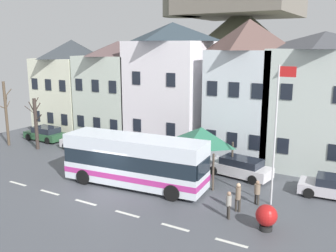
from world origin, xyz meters
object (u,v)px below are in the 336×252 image
at_px(bare_tree_01, 6,113).
at_px(parked_car_00, 335,187).
at_px(townhouse_00, 74,85).
at_px(pedestrian_00, 238,196).
at_px(townhouse_02, 172,85).
at_px(harbour_buoy, 266,216).
at_px(bare_tree_00, 36,123).
at_px(transit_bus, 135,162).
at_px(townhouse_04, 320,100).
at_px(hilltop_castle, 239,57).
at_px(parked_car_02, 45,134).
at_px(parked_car_01, 83,141).
at_px(flagpole, 277,127).
at_px(pedestrian_01, 257,190).
at_px(townhouse_03, 247,90).
at_px(townhouse_01, 119,90).
at_px(public_bench, 235,166).
at_px(bus_shelter, 201,136).
at_px(pedestrian_02, 229,203).
at_px(parked_car_03, 239,167).

bearing_deg(bare_tree_01, parked_car_00, 4.63).
relative_size(townhouse_00, pedestrian_00, 5.77).
distance_m(townhouse_02, harbour_buoy, 17.64).
bearing_deg(bare_tree_00, parked_car_00, 4.18).
height_order(transit_bus, bare_tree_01, bare_tree_01).
distance_m(pedestrian_00, harbour_buoy, 2.36).
distance_m(townhouse_04, hilltop_castle, 22.14).
bearing_deg(parked_car_02, townhouse_02, -155.90).
height_order(transit_bus, parked_car_02, transit_bus).
bearing_deg(townhouse_04, parked_car_01, -162.89).
relative_size(flagpole, bare_tree_01, 1.36).
bearing_deg(harbour_buoy, pedestrian_01, 115.79).
distance_m(parked_car_01, pedestrian_01, 17.26).
distance_m(townhouse_03, townhouse_04, 5.47).
height_order(townhouse_01, bare_tree_01, townhouse_01).
relative_size(townhouse_04, public_bench, 6.21).
bearing_deg(townhouse_01, townhouse_04, 0.04).
distance_m(public_bench, flagpole, 7.09).
bearing_deg(bare_tree_01, pedestrian_00, -6.65).
xyz_separation_m(townhouse_02, pedestrian_00, (10.22, -10.54, -4.55)).
xyz_separation_m(bus_shelter, parked_car_02, (-17.44, 1.85, -2.32)).
relative_size(townhouse_02, hilltop_castle, 0.33).
relative_size(pedestrian_00, pedestrian_02, 1.09).
height_order(pedestrian_02, bare_tree_00, bare_tree_00).
bearing_deg(transit_bus, parked_car_00, 16.35).
xyz_separation_m(townhouse_00, hilltop_castle, (11.88, 17.84, 2.74)).
bearing_deg(townhouse_03, townhouse_02, 177.73).
distance_m(townhouse_02, bus_shelter, 9.43).
bearing_deg(public_bench, parked_car_01, -175.85).
relative_size(townhouse_03, townhouse_04, 1.10).
bearing_deg(pedestrian_01, parked_car_01, 167.39).
bearing_deg(townhouse_01, pedestrian_02, -36.11).
distance_m(townhouse_01, flagpole, 19.99).
xyz_separation_m(townhouse_00, parked_car_00, (26.89, -5.93, -4.15)).
distance_m(harbour_buoy, bare_tree_00, 22.17).
xyz_separation_m(townhouse_01, harbour_buoy, (18.42, -12.17, -3.95)).
bearing_deg(parked_car_02, parked_car_00, 179.10).
distance_m(townhouse_01, bus_shelter, 14.34).
bearing_deg(townhouse_01, parked_car_02, -134.32).
relative_size(pedestrian_02, bare_tree_00, 0.34).
distance_m(parked_car_03, flagpole, 6.20).
relative_size(pedestrian_00, harbour_buoy, 1.25).
bearing_deg(townhouse_02, townhouse_00, 178.63).
relative_size(hilltop_castle, pedestrian_01, 22.53).
distance_m(parked_car_00, public_bench, 6.90).
relative_size(parked_car_03, flagpole, 0.60).
relative_size(townhouse_03, bus_shelter, 3.04).
bearing_deg(pedestrian_01, bus_shelter, 153.24).
height_order(parked_car_00, parked_car_02, parked_car_02).
bearing_deg(pedestrian_00, hilltop_castle, 110.46).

